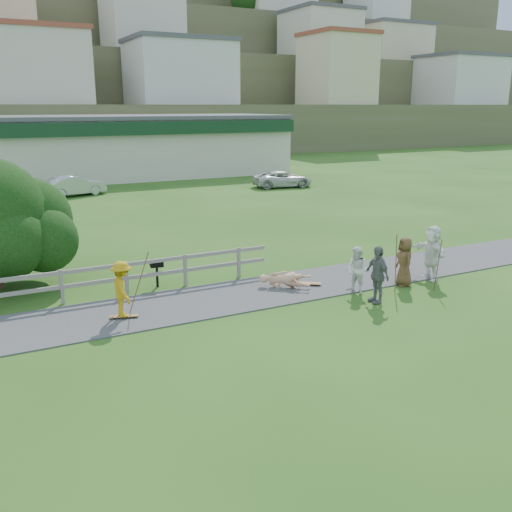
% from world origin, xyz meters
% --- Properties ---
extents(ground, '(260.00, 260.00, 0.00)m').
position_xyz_m(ground, '(0.00, 0.00, 0.00)').
color(ground, '#264F16').
rests_on(ground, ground).
extents(path, '(34.00, 3.00, 0.04)m').
position_xyz_m(path, '(0.00, 1.50, 0.02)').
color(path, '#3C3C3F').
rests_on(path, ground).
extents(fence, '(15.05, 0.10, 1.10)m').
position_xyz_m(fence, '(-4.62, 3.30, 0.72)').
color(fence, slate).
rests_on(fence, ground).
extents(strip_mall, '(32.50, 10.75, 5.10)m').
position_xyz_m(strip_mall, '(4.00, 34.94, 2.58)').
color(strip_mall, beige).
rests_on(strip_mall, ground).
extents(skater_rider, '(0.60, 1.04, 1.61)m').
position_xyz_m(skater_rider, '(-2.67, 1.17, 0.81)').
color(skater_rider, '#BE8D11').
rests_on(skater_rider, ground).
extents(skater_fallen, '(1.36, 1.58, 0.62)m').
position_xyz_m(skater_fallen, '(2.81, 1.48, 0.31)').
color(skater_fallen, tan).
rests_on(skater_fallen, ground).
extents(spectator_a, '(0.79, 0.89, 1.54)m').
position_xyz_m(spectator_a, '(4.65, 0.01, 0.77)').
color(spectator_a, white).
rests_on(spectator_a, ground).
extents(spectator_b, '(0.50, 1.08, 1.80)m').
position_xyz_m(spectator_b, '(4.64, -1.00, 0.90)').
color(spectator_b, slate).
rests_on(spectator_b, ground).
extents(spectator_c, '(0.73, 0.93, 1.67)m').
position_xyz_m(spectator_c, '(6.57, -0.06, 0.84)').
color(spectator_c, brown).
rests_on(spectator_c, ground).
extents(spectator_d, '(0.82, 1.85, 1.92)m').
position_xyz_m(spectator_d, '(7.87, 0.05, 0.96)').
color(spectator_d, white).
rests_on(spectator_d, ground).
extents(car_silver, '(4.44, 2.61, 1.38)m').
position_xyz_m(car_silver, '(0.35, 25.38, 0.69)').
color(car_silver, '#B3B5BC').
rests_on(car_silver, ground).
extents(car_white, '(4.66, 2.70, 1.22)m').
position_xyz_m(car_white, '(14.94, 22.59, 0.61)').
color(car_white, silver).
rests_on(car_white, ground).
extents(bbq, '(0.48, 0.40, 0.94)m').
position_xyz_m(bbq, '(-0.89, 3.61, 0.47)').
color(bbq, black).
rests_on(bbq, ground).
extents(longboard_rider, '(0.82, 0.41, 0.09)m').
position_xyz_m(longboard_rider, '(-2.67, 1.17, 0.04)').
color(longboard_rider, olive).
rests_on(longboard_rider, ground).
extents(longboard_fallen, '(0.93, 0.76, 0.11)m').
position_xyz_m(longboard_fallen, '(3.61, 1.38, 0.05)').
color(longboard_fallen, olive).
rests_on(longboard_fallen, ground).
extents(helmet, '(0.26, 0.26, 0.26)m').
position_xyz_m(helmet, '(3.41, 1.83, 0.13)').
color(helmet, '#9E0A0A').
rests_on(helmet, ground).
extents(pole_rider, '(0.03, 0.03, 1.90)m').
position_xyz_m(pole_rider, '(-2.07, 1.57, 0.95)').
color(pole_rider, brown).
rests_on(pole_rider, ground).
extents(pole_spec_left, '(0.03, 0.03, 1.93)m').
position_xyz_m(pole_spec_left, '(5.87, -0.43, 0.96)').
color(pole_spec_left, brown).
rests_on(pole_spec_left, ground).
extents(pole_spec_right, '(0.03, 0.03, 1.72)m').
position_xyz_m(pole_spec_right, '(7.16, -0.99, 0.86)').
color(pole_spec_right, brown).
rests_on(pole_spec_right, ground).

